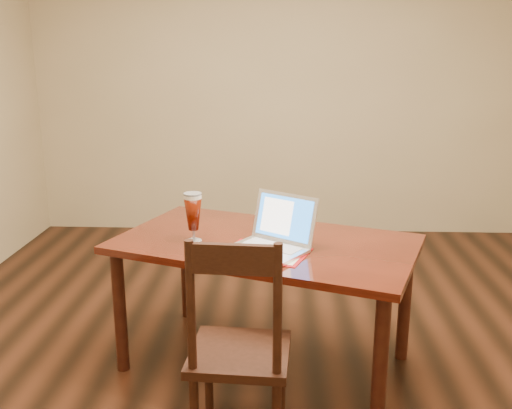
{
  "coord_description": "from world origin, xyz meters",
  "views": [
    {
      "loc": [
        0.03,
        -2.78,
        1.67
      ],
      "look_at": [
        -0.1,
        0.06,
        0.9
      ],
      "focal_mm": 40.0,
      "sensor_mm": 36.0,
      "label": 1
    }
  ],
  "objects": [
    {
      "name": "dining_chair",
      "position": [
        -0.14,
        -0.65,
        0.46
      ],
      "size": [
        0.44,
        0.42,
        0.98
      ],
      "rotation": [
        0.0,
        0.0,
        -0.06
      ],
      "color": "black",
      "rests_on": "ground"
    },
    {
      "name": "dining_table",
      "position": [
        -0.06,
        0.04,
        0.64
      ],
      "size": [
        1.73,
        1.33,
        0.98
      ],
      "rotation": [
        0.0,
        0.0,
        -0.35
      ],
      "color": "#50150A",
      "rests_on": "ground"
    },
    {
      "name": "ground",
      "position": [
        0.0,
        0.0,
        0.0
      ],
      "size": [
        5.0,
        5.0,
        0.0
      ],
      "primitive_type": "plane",
      "color": "black",
      "rests_on": "ground"
    },
    {
      "name": "room_shell",
      "position": [
        0.0,
        0.0,
        1.76
      ],
      "size": [
        4.51,
        5.01,
        2.71
      ],
      "color": "tan",
      "rests_on": "ground"
    }
  ]
}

